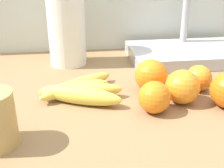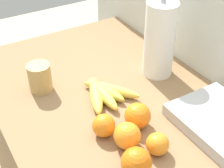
# 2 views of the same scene
# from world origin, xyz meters

# --- Properties ---
(wall_back) EXTENTS (1.91, 0.06, 1.30)m
(wall_back) POSITION_xyz_m (0.00, 0.41, 0.65)
(wall_back) COLOR silver
(wall_back) RESTS_ON ground
(banana_bunch) EXTENTS (0.21, 0.20, 0.04)m
(banana_bunch) POSITION_xyz_m (-0.20, -0.02, 0.89)
(banana_bunch) COLOR #E7CF4C
(banana_bunch) RESTS_ON counter
(orange_far_right) EXTENTS (0.08, 0.08, 0.08)m
(orange_far_right) POSITION_xyz_m (0.04, -0.07, 0.91)
(orange_far_right) COLOR orange
(orange_far_right) RESTS_ON counter
(orange_right) EXTENTS (0.07, 0.07, 0.07)m
(orange_right) POSITION_xyz_m (-0.04, -0.11, 0.90)
(orange_right) COLOR orange
(orange_right) RESTS_ON counter
(orange_back_right) EXTENTS (0.07, 0.07, 0.07)m
(orange_back_right) POSITION_xyz_m (0.10, -0.01, 0.90)
(orange_back_right) COLOR orange
(orange_back_right) RESTS_ON counter
(orange_center) EXTENTS (0.08, 0.08, 0.08)m
(orange_center) POSITION_xyz_m (-0.02, -0.00, 0.91)
(orange_center) COLOR orange
(orange_center) RESTS_ON counter
(paper_towel_roll) EXTENTS (0.11, 0.11, 0.32)m
(paper_towel_roll) POSITION_xyz_m (-0.23, 0.24, 1.01)
(paper_towel_roll) COLOR white
(paper_towel_roll) RESTS_ON counter
(sink_basin) EXTENTS (0.41, 0.24, 0.24)m
(sink_basin) POSITION_xyz_m (0.18, 0.23, 0.89)
(sink_basin) COLOR #B7BABF
(sink_basin) RESTS_ON counter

